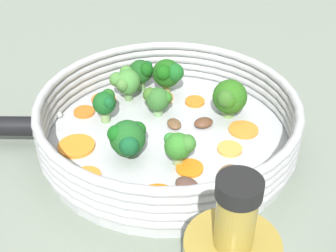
# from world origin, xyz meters

# --- Properties ---
(ground_plane) EXTENTS (4.00, 4.00, 0.00)m
(ground_plane) POSITION_xyz_m (0.00, 0.00, 0.00)
(ground_plane) COLOR gray
(skillet) EXTENTS (0.33, 0.33, 0.02)m
(skillet) POSITION_xyz_m (0.00, 0.00, 0.01)
(skillet) COLOR #B2B5B7
(skillet) RESTS_ON ground_plane
(skillet_rim_wall) EXTENTS (0.34, 0.34, 0.06)m
(skillet_rim_wall) POSITION_xyz_m (0.00, 0.00, 0.04)
(skillet_rim_wall) COLOR #AEAFB0
(skillet_rim_wall) RESTS_ON skillet
(skillet_rivet_left) EXTENTS (0.01, 0.01, 0.01)m
(skillet_rivet_left) POSITION_xyz_m (0.13, 0.09, 0.02)
(skillet_rivet_left) COLOR #B3B9B6
(skillet_rivet_left) RESTS_ON skillet
(skillet_rivet_right) EXTENTS (0.01, 0.01, 0.01)m
(skillet_rivet_right) POSITION_xyz_m (0.07, 0.14, 0.02)
(skillet_rivet_right) COLOR #AFB6B4
(skillet_rivet_right) RESTS_ON skillet
(carrot_slice_0) EXTENTS (0.05, 0.05, 0.00)m
(carrot_slice_0) POSITION_xyz_m (-0.06, -0.08, 0.02)
(carrot_slice_0) COLOR orange
(carrot_slice_0) RESTS_ON skillet
(carrot_slice_1) EXTENTS (0.05, 0.05, 0.00)m
(carrot_slice_1) POSITION_xyz_m (0.13, 0.02, 0.02)
(carrot_slice_1) COLOR orange
(carrot_slice_1) RESTS_ON skillet
(carrot_slice_2) EXTENTS (0.05, 0.05, 0.00)m
(carrot_slice_2) POSITION_xyz_m (0.00, 0.13, 0.02)
(carrot_slice_2) COLOR orange
(carrot_slice_2) RESTS_ON skillet
(carrot_slice_3) EXTENTS (0.05, 0.05, 0.00)m
(carrot_slice_3) POSITION_xyz_m (0.07, -0.05, 0.02)
(carrot_slice_3) COLOR orange
(carrot_slice_3) RESTS_ON skillet
(carrot_slice_4) EXTENTS (0.05, 0.05, 0.00)m
(carrot_slice_4) POSITION_xyz_m (-0.07, 0.03, 0.02)
(carrot_slice_4) COLOR orange
(carrot_slice_4) RESTS_ON skillet
(carrot_slice_5) EXTENTS (0.03, 0.03, 0.00)m
(carrot_slice_5) POSITION_xyz_m (-0.08, -0.04, 0.02)
(carrot_slice_5) COLOR #F99D40
(carrot_slice_5) RESTS_ON skillet
(carrot_slice_6) EXTENTS (0.06, 0.06, 0.00)m
(carrot_slice_6) POSITION_xyz_m (0.06, 0.11, 0.02)
(carrot_slice_6) COLOR orange
(carrot_slice_6) RESTS_ON skillet
(carrot_slice_7) EXTENTS (0.03, 0.03, 0.00)m
(carrot_slice_7) POSITION_xyz_m (0.03, -0.08, 0.02)
(carrot_slice_7) COLOR orange
(carrot_slice_7) RESTS_ON skillet
(carrot_slice_8) EXTENTS (0.05, 0.05, 0.00)m
(carrot_slice_8) POSITION_xyz_m (-0.08, 0.09, 0.02)
(carrot_slice_8) COLOR orange
(carrot_slice_8) RESTS_ON skillet
(carrot_slice_9) EXTENTS (0.04, 0.04, 0.00)m
(carrot_slice_9) POSITION_xyz_m (0.12, 0.06, 0.02)
(carrot_slice_9) COLOR orange
(carrot_slice_9) RESTS_ON skillet
(broccoli_floret_0) EXTENTS (0.05, 0.05, 0.05)m
(broccoli_floret_0) POSITION_xyz_m (0.08, -0.07, 0.05)
(broccoli_floret_0) COLOR #76945D
(broccoli_floret_0) RESTS_ON skillet
(broccoli_floret_1) EXTENTS (0.05, 0.05, 0.06)m
(broccoli_floret_1) POSITION_xyz_m (-0.02, -0.09, 0.05)
(broccoli_floret_1) COLOR #73994E
(broccoli_floret_1) RESTS_ON skillet
(broccoli_floret_2) EXTENTS (0.03, 0.04, 0.05)m
(broccoli_floret_2) POSITION_xyz_m (0.08, 0.04, 0.05)
(broccoli_floret_2) COLOR #7EA25E
(broccoli_floret_2) RESTS_ON skillet
(broccoli_floret_3) EXTENTS (0.05, 0.05, 0.05)m
(broccoli_floret_3) POSITION_xyz_m (-0.00, 0.07, 0.04)
(broccoli_floret_3) COLOR #66944F
(broccoli_floret_3) RESTS_ON skillet
(broccoli_floret_4) EXTENTS (0.04, 0.04, 0.05)m
(broccoli_floret_4) POSITION_xyz_m (0.11, -0.01, 0.05)
(broccoli_floret_4) COLOR #638C4F
(broccoli_floret_4) RESTS_ON skillet
(broccoli_floret_5) EXTENTS (0.04, 0.03, 0.04)m
(broccoli_floret_5) POSITION_xyz_m (-0.05, 0.03, 0.04)
(broccoli_floret_5) COLOR #8BA567
(broccoli_floret_5) RESTS_ON skillet
(broccoli_floret_6) EXTENTS (0.04, 0.03, 0.04)m
(broccoli_floret_6) POSITION_xyz_m (0.05, -0.02, 0.04)
(broccoli_floret_6) COLOR #7EA86D
(broccoli_floret_6) RESTS_ON skillet
(broccoli_floret_7) EXTENTS (0.04, 0.04, 0.05)m
(broccoli_floret_7) POSITION_xyz_m (0.12, -0.05, 0.05)
(broccoli_floret_7) COLOR #6BA057
(broccoli_floret_7) RESTS_ON skillet
(mushroom_piece_0) EXTENTS (0.03, 0.02, 0.01)m
(mushroom_piece_0) POSITION_xyz_m (-0.09, 0.05, 0.02)
(mushroom_piece_0) COLOR brown
(mushroom_piece_0) RESTS_ON skillet
(mushroom_piece_1) EXTENTS (0.03, 0.03, 0.01)m
(mushroom_piece_1) POSITION_xyz_m (-0.02, -0.05, 0.02)
(mushroom_piece_1) COLOR brown
(mushroom_piece_1) RESTS_ON skillet
(mushroom_piece_2) EXTENTS (0.03, 0.04, 0.01)m
(mushroom_piece_2) POSITION_xyz_m (-0.11, 0.00, 0.02)
(mushroom_piece_2) COLOR brown
(mushroom_piece_2) RESTS_ON skillet
(mushroom_piece_3) EXTENTS (0.03, 0.03, 0.01)m
(mushroom_piece_3) POSITION_xyz_m (0.01, -0.02, 0.02)
(mushroom_piece_3) COLOR brown
(mushroom_piece_3) RESTS_ON skillet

